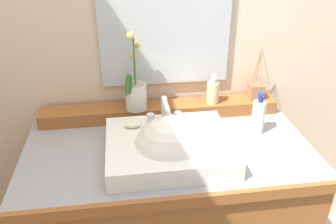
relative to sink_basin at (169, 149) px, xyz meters
The scene contains 9 objects.
vanity_cabinet 0.46m from the sink_basin, 86.23° to the left, with size 1.14×0.63×0.85m.
back_ledge 0.32m from the sink_basin, 89.09° to the left, with size 1.07×0.11×0.06m, color #975628.
sink_basin is the anchor object (origin of this frame).
soap_bar 0.18m from the sink_basin, 137.84° to the left, with size 0.07×0.04×0.02m, color beige.
potted_plant 0.33m from the sink_basin, 109.46° to the left, with size 0.10×0.10×0.35m.
soap_dispenser 0.40m from the sink_basin, 51.67° to the left, with size 0.06×0.06×0.14m.
reed_diffuser 0.57m from the sink_basin, 35.66° to the left, with size 0.10×0.08×0.25m.
lotion_bottle 0.41m from the sink_basin, 17.63° to the left, with size 0.05×0.06×0.18m.
mirror 0.52m from the sink_basin, 84.50° to the left, with size 0.57×0.02×0.47m, color silver.
Camera 1 is at (-0.16, -1.16, 1.63)m, focal length 37.42 mm.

